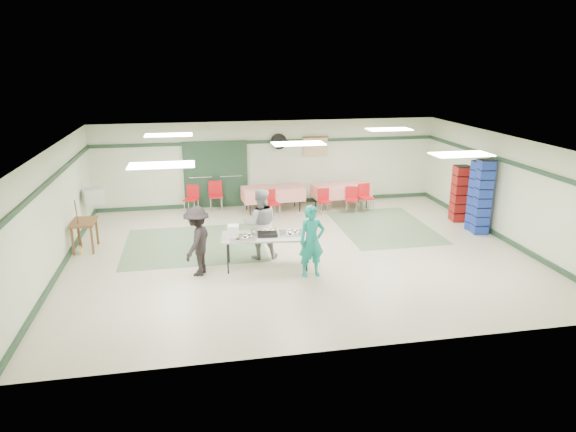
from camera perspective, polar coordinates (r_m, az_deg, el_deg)
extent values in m
plane|color=beige|center=(12.68, 1.09, -4.00)|extent=(11.00, 11.00, 0.00)
plane|color=silver|center=(11.98, 1.16, 8.14)|extent=(11.00, 11.00, 0.00)
plane|color=beige|center=(16.58, -2.08, 5.89)|extent=(11.00, 0.00, 11.00)
plane|color=beige|center=(8.15, 7.64, -6.25)|extent=(11.00, 0.00, 11.00)
plane|color=beige|center=(12.40, -24.61, 0.50)|extent=(0.00, 9.00, 9.00)
plane|color=beige|center=(14.40, 23.10, 2.81)|extent=(0.00, 9.00, 9.00)
cube|color=#1F3A27|center=(16.43, -2.09, 8.26)|extent=(11.00, 0.06, 0.10)
cube|color=#1F3A27|center=(16.85, -2.01, 1.56)|extent=(11.00, 0.06, 0.12)
cube|color=#1F3A27|center=(12.23, -24.87, 3.65)|extent=(0.06, 9.00, 0.10)
cube|color=#1F3A27|center=(12.79, -23.77, -5.04)|extent=(0.06, 9.00, 0.12)
cube|color=#1F3A27|center=(14.25, 23.32, 5.53)|extent=(0.06, 9.00, 0.10)
cube|color=#1F3A27|center=(14.73, 22.42, -2.06)|extent=(0.06, 9.00, 0.12)
cube|color=#627E5C|center=(13.38, -10.36, -3.13)|extent=(3.50, 3.00, 0.01)
cube|color=#627E5C|center=(14.81, 10.55, -1.15)|extent=(2.50, 3.50, 0.01)
cube|color=gray|center=(16.40, -9.67, 4.47)|extent=(0.90, 0.06, 2.10)
cube|color=gray|center=(16.45, -6.35, 4.63)|extent=(0.90, 0.06, 2.10)
cube|color=#1F3A27|center=(16.40, -8.03, 4.54)|extent=(2.00, 0.03, 2.15)
cylinder|color=black|center=(16.45, -1.03, 8.28)|extent=(0.50, 0.10, 0.50)
cube|color=tan|center=(16.72, 3.07, 7.71)|extent=(0.80, 0.02, 0.60)
cube|color=#BABAB4|center=(11.54, -2.37, -2.26)|extent=(2.10, 1.03, 0.04)
cylinder|color=black|center=(11.37, -6.70, -4.72)|extent=(0.04, 0.04, 0.72)
cylinder|color=black|center=(11.43, 2.11, -4.49)|extent=(0.04, 0.04, 0.72)
cylinder|color=black|center=(11.98, -6.60, -3.56)|extent=(0.04, 0.04, 0.72)
cylinder|color=black|center=(12.04, 1.75, -3.35)|extent=(0.04, 0.04, 0.72)
cube|color=silver|center=(11.61, 0.40, -1.96)|extent=(0.59, 0.47, 0.02)
cube|color=silver|center=(11.69, -2.70, -1.85)|extent=(0.63, 0.51, 0.02)
cube|color=silver|center=(11.36, -5.04, -2.46)|extent=(0.59, 0.47, 0.02)
cube|color=black|center=(11.49, -2.30, -2.04)|extent=(0.47, 0.33, 0.08)
cube|color=white|center=(11.43, -6.12, -1.69)|extent=(0.27, 0.25, 0.28)
imported|color=#148C83|center=(11.07, 2.65, -2.84)|extent=(0.62, 0.44, 1.58)
imported|color=#96969B|center=(12.09, -3.09, -0.86)|extent=(0.85, 0.68, 1.68)
imported|color=black|center=(11.31, -10.04, -2.75)|extent=(0.91, 1.14, 1.55)
cube|color=red|center=(16.37, 5.95, 3.48)|extent=(1.88, 0.95, 0.05)
cube|color=red|center=(16.42, 5.93, 2.84)|extent=(1.88, 0.97, 0.40)
cylinder|color=black|center=(15.93, 3.79, 1.74)|extent=(0.04, 0.04, 0.72)
cylinder|color=black|center=(16.49, 8.73, 2.11)|extent=(0.04, 0.04, 0.72)
cylinder|color=black|center=(16.48, 3.09, 2.27)|extent=(0.04, 0.04, 0.72)
cylinder|color=black|center=(17.02, 7.89, 2.61)|extent=(0.04, 0.04, 0.72)
cube|color=red|center=(15.90, -1.69, 3.15)|extent=(1.93, 0.93, 0.05)
cube|color=red|center=(15.94, -1.68, 2.49)|extent=(1.93, 0.95, 0.40)
cylinder|color=black|center=(15.55, -4.24, 1.35)|extent=(0.04, 0.04, 0.72)
cylinder|color=black|center=(15.88, 1.33, 1.72)|extent=(0.04, 0.04, 0.72)
cylinder|color=black|center=(16.15, -4.63, 1.93)|extent=(0.04, 0.04, 0.72)
cylinder|color=black|center=(16.46, 0.75, 2.28)|extent=(0.04, 0.04, 0.72)
cube|color=red|center=(15.90, 7.08, 1.80)|extent=(0.47, 0.47, 0.04)
cube|color=red|center=(16.01, 7.11, 2.66)|extent=(0.37, 0.15, 0.37)
cylinder|color=silver|center=(15.81, 6.51, 0.93)|extent=(0.02, 0.02, 0.39)
cylinder|color=silver|center=(15.81, 7.59, 0.89)|extent=(0.02, 0.02, 0.39)
cylinder|color=silver|center=(16.10, 6.53, 1.22)|extent=(0.02, 0.02, 0.39)
cylinder|color=silver|center=(16.10, 7.59, 1.18)|extent=(0.02, 0.02, 0.39)
cube|color=red|center=(15.67, 4.11, 1.61)|extent=(0.38, 0.38, 0.04)
cube|color=red|center=(15.76, 3.94, 2.45)|extent=(0.36, 0.06, 0.36)
cylinder|color=silver|center=(15.55, 3.75, 0.70)|extent=(0.02, 0.02, 0.38)
cylinder|color=silver|center=(15.64, 4.76, 0.77)|extent=(0.02, 0.02, 0.38)
cylinder|color=silver|center=(15.81, 3.44, 0.99)|extent=(0.02, 0.02, 0.38)
cylinder|color=silver|center=(15.90, 4.43, 1.06)|extent=(0.02, 0.02, 0.38)
cube|color=red|center=(16.04, 8.70, 1.99)|extent=(0.47, 0.47, 0.04)
cube|color=red|center=(16.13, 8.41, 2.90)|extent=(0.40, 0.12, 0.40)
cylinder|color=silver|center=(15.89, 8.45, 0.99)|extent=(0.02, 0.02, 0.42)
cylinder|color=silver|center=(16.04, 9.45, 1.10)|extent=(0.02, 0.02, 0.42)
cylinder|color=silver|center=(16.15, 7.88, 1.28)|extent=(0.02, 0.02, 0.42)
cylinder|color=silver|center=(16.31, 8.87, 1.39)|extent=(0.02, 0.02, 0.42)
cube|color=red|center=(15.34, -1.72, 1.38)|extent=(0.49, 0.49, 0.04)
cube|color=red|center=(15.43, -2.04, 2.27)|extent=(0.37, 0.17, 0.38)
cylinder|color=silver|center=(15.20, -1.91, 0.38)|extent=(0.02, 0.02, 0.40)
cylinder|color=silver|center=(15.35, -0.94, 0.55)|extent=(0.02, 0.02, 0.40)
cylinder|color=silver|center=(15.45, -2.48, 0.65)|extent=(0.02, 0.02, 0.40)
cylinder|color=silver|center=(15.60, -1.51, 0.82)|extent=(0.02, 0.02, 0.40)
cube|color=red|center=(16.12, -8.02, 2.19)|extent=(0.43, 0.43, 0.04)
cube|color=red|center=(16.25, -8.09, 3.16)|extent=(0.43, 0.04, 0.43)
cylinder|color=silver|center=(16.02, -8.56, 1.16)|extent=(0.02, 0.02, 0.45)
cylinder|color=silver|center=(16.03, -7.35, 1.23)|extent=(0.02, 0.02, 0.45)
cylinder|color=silver|center=(16.35, -8.62, 1.48)|extent=(0.02, 0.02, 0.45)
cylinder|color=silver|center=(16.36, -7.43, 1.55)|extent=(0.02, 0.02, 0.45)
cube|color=red|center=(15.98, -10.72, 1.82)|extent=(0.52, 0.52, 0.04)
cube|color=red|center=(16.09, -10.53, 2.75)|extent=(0.39, 0.19, 0.40)
cylinder|color=silver|center=(15.96, -11.43, 0.90)|extent=(0.02, 0.02, 0.42)
cylinder|color=silver|center=(15.84, -10.36, 0.84)|extent=(0.02, 0.02, 0.42)
cylinder|color=silver|center=(16.24, -10.99, 1.21)|extent=(0.02, 0.02, 0.42)
cylinder|color=silver|center=(16.12, -9.94, 1.15)|extent=(0.02, 0.02, 0.42)
cube|color=#193A98|center=(14.68, 20.80, 1.97)|extent=(0.44, 0.44, 2.03)
cube|color=maroon|center=(15.70, 18.57, 2.38)|extent=(0.46, 0.46, 1.64)
cube|color=#193A98|center=(14.89, 20.32, 2.06)|extent=(0.44, 0.44, 1.95)
cube|color=brown|center=(13.56, -21.78, -0.63)|extent=(0.56, 0.86, 0.05)
cube|color=brown|center=(13.39, -22.81, -2.64)|extent=(0.05, 0.05, 0.70)
cube|color=brown|center=(13.30, -20.93, -2.55)|extent=(0.05, 0.05, 0.70)
cube|color=brown|center=(14.05, -22.26, -1.68)|extent=(0.05, 0.05, 0.70)
cube|color=brown|center=(13.96, -20.47, -1.59)|extent=(0.05, 0.05, 0.70)
cube|color=#AAABA6|center=(15.12, -20.74, 2.14)|extent=(0.61, 0.56, 0.41)
cylinder|color=brown|center=(13.40, -22.25, -1.01)|extent=(0.08, 0.22, 1.33)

